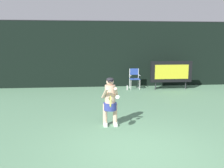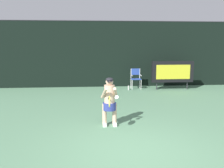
{
  "view_description": "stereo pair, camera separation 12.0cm",
  "coord_description": "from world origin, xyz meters",
  "views": [
    {
      "loc": [
        -1.08,
        -5.05,
        2.43
      ],
      "look_at": [
        -0.26,
        3.09,
        1.05
      ],
      "focal_mm": 38.9,
      "sensor_mm": 36.0,
      "label": 1
    },
    {
      "loc": [
        -0.96,
        -5.06,
        2.43
      ],
      "look_at": [
        -0.26,
        3.09,
        1.05
      ],
      "focal_mm": 38.9,
      "sensor_mm": 36.0,
      "label": 2
    }
  ],
  "objects": [
    {
      "name": "backdrop_screen",
      "position": [
        0.0,
        8.5,
        1.81
      ],
      "size": [
        18.0,
        0.12,
        3.66
      ],
      "color": "black",
      "rests_on": "ground"
    },
    {
      "name": "tennis_racket",
      "position": [
        -0.49,
        1.3,
        0.88
      ],
      "size": [
        0.03,
        0.6,
        0.31
      ],
      "rotation": [
        0.0,
        0.0,
        -0.17
      ],
      "color": "black"
    },
    {
      "name": "tennis_player",
      "position": [
        -0.44,
        1.88,
        0.78
      ],
      "size": [
        0.52,
        0.59,
        1.44
      ],
      "color": "white",
      "rests_on": "ground"
    },
    {
      "name": "scoreboard",
      "position": [
        3.28,
        7.26,
        0.95
      ],
      "size": [
        2.2,
        0.21,
        1.5
      ],
      "color": "black",
      "rests_on": "ground"
    },
    {
      "name": "umpire_chair",
      "position": [
        1.41,
        7.67,
        0.62
      ],
      "size": [
        0.52,
        0.44,
        1.08
      ],
      "color": "white",
      "rests_on": "ground"
    },
    {
      "name": "water_bottle",
      "position": [
        0.97,
        7.32,
        0.12
      ],
      "size": [
        0.07,
        0.07,
        0.27
      ],
      "color": "silver",
      "rests_on": "ground"
    },
    {
      "name": "ground",
      "position": [
        0.0,
        -0.19,
        -0.01
      ],
      "size": [
        18.0,
        22.0,
        0.03
      ],
      "color": "#578361"
    }
  ]
}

